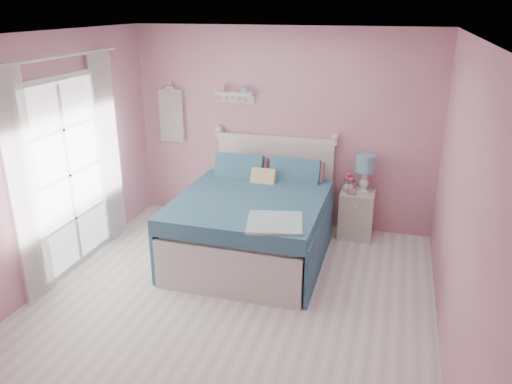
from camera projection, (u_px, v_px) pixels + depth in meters
The scene contains 13 objects.
floor at pixel (228, 307), 4.99m from camera, with size 4.50×4.50×0.00m, color silver.
room_shell at pixel (225, 156), 4.42m from camera, with size 4.50×4.50×4.50m.
bed at pixel (254, 222), 5.94m from camera, with size 1.66×2.10×1.21m.
nightstand at pixel (356, 214), 6.42m from camera, with size 0.42×0.42×0.61m.
table_lamp at pixel (365, 166), 6.22m from camera, with size 0.24×0.24×0.48m.
vase at pixel (349, 186), 6.30m from camera, with size 0.14×0.14×0.15m, color silver.
teacup at pixel (352, 191), 6.22m from camera, with size 0.11×0.11×0.09m, color tan.
roses at pixel (349, 177), 6.26m from camera, with size 0.14×0.11×0.12m.
wall_shelf at pixel (235, 95), 6.50m from camera, with size 0.50×0.15×0.25m.
hanging_dress at pixel (171, 116), 6.85m from camera, with size 0.34×0.03×0.72m, color white.
french_door at pixel (68, 176), 5.47m from camera, with size 0.04×1.32×2.16m.
curtain_near at pixel (24, 190), 4.76m from camera, with size 0.04×0.40×2.32m, color white.
curtain_far at pixel (108, 149), 6.09m from camera, with size 0.04×0.40×2.32m, color white.
Camera 1 is at (1.44, -4.01, 2.85)m, focal length 35.00 mm.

